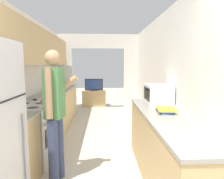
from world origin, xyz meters
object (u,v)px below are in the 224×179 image
Objects in this scene: television at (94,85)px; tv_cabinet at (94,98)px; range_oven at (30,134)px; microwave at (158,94)px; book_stack at (166,110)px; knife at (36,99)px; person at (55,112)px.

tv_cabinet is at bearing 90.00° from television.
television is (0.80, 4.24, 0.33)m from range_oven.
microwave is at bearing -72.99° from tv_cabinet.
book_stack is at bearing -76.41° from television.
range_oven is at bearing -100.71° from television.
microwave is at bearing -72.83° from television.
tv_cabinet is 3.01× the size of knife.
person reaches higher than microwave.
person reaches higher than knife.
tv_cabinet is 1.29× the size of television.
television is at bearing 79.29° from range_oven.
book_stack is at bearing -79.62° from person.
television is (-1.16, 4.79, -0.16)m from book_stack.
range_oven is 3.75× the size of knife.
person reaches higher than television.
book_stack is 5.02m from tv_cabinet.
knife is at bearing 40.73° from person.
range_oven is 0.69m from knife.
book_stack is 4.93m from television.
microwave is at bearing 4.74° from range_oven.
knife is at bearing -102.95° from television.
range_oven is 1.61× the size of television.
book_stack is (-0.10, -0.72, -0.11)m from microwave.
television is (-0.00, -0.04, 0.50)m from tv_cabinet.
tv_cabinet is at bearing 107.01° from microwave.
knife is at bearing 96.37° from range_oven.
range_oven is 4.33m from television.
knife is at bearing 170.96° from microwave.
person reaches higher than range_oven.
knife is at bearing -102.81° from tv_cabinet.
person is 6.10× the size of knife.
range_oven is 4.36m from tv_cabinet.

